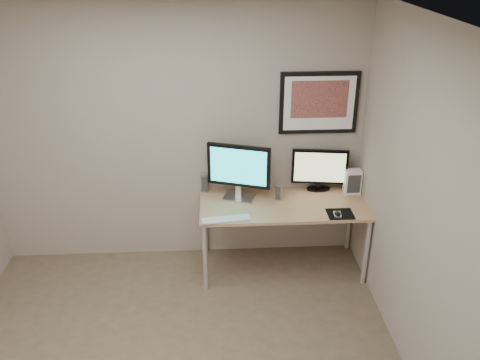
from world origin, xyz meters
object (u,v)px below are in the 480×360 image
at_px(monitor_tv, 320,169).
at_px(desk, 283,210).
at_px(speaker_right, 278,192).
at_px(speaker_left, 205,183).
at_px(framed_art, 319,103).
at_px(keyboard, 226,219).
at_px(fan_unit, 352,181).
at_px(monitor_large, 239,170).

bearing_deg(monitor_tv, desk, -136.91).
bearing_deg(speaker_right, speaker_left, 174.82).
bearing_deg(framed_art, keyboard, -146.24).
bearing_deg(fan_unit, framed_art, 159.24).
bearing_deg(framed_art, monitor_tv, -54.86).
height_order(framed_art, keyboard, framed_art).
bearing_deg(speaker_left, speaker_right, -10.26).
height_order(monitor_tv, speaker_left, monitor_tv).
xyz_separation_m(framed_art, monitor_large, (-0.77, -0.20, -0.58)).
distance_m(framed_art, speaker_left, 1.36).
relative_size(monitor_tv, speaker_right, 3.35).
xyz_separation_m(monitor_large, monitor_tv, (0.81, 0.15, -0.08)).
bearing_deg(desk, speaker_left, 158.10).
bearing_deg(keyboard, framed_art, 26.36).
distance_m(monitor_large, speaker_left, 0.43).
xyz_separation_m(desk, monitor_tv, (0.39, 0.27, 0.30)).
relative_size(framed_art, speaker_left, 3.99).
xyz_separation_m(monitor_tv, fan_unit, (0.32, -0.08, -0.11)).
relative_size(monitor_large, speaker_right, 3.61).
distance_m(monitor_large, keyboard, 0.53).
bearing_deg(speaker_right, desk, -53.97).
relative_size(desk, framed_art, 2.13).
distance_m(keyboard, fan_unit, 1.37).
xyz_separation_m(framed_art, speaker_right, (-0.39, -0.24, -0.81)).
xyz_separation_m(monitor_large, keyboard, (-0.14, -0.41, -0.30)).
bearing_deg(framed_art, monitor_large, -165.16).
bearing_deg(keyboard, monitor_tv, 22.75).
relative_size(monitor_large, speaker_left, 3.16).
height_order(speaker_left, speaker_right, speaker_left).
bearing_deg(monitor_large, speaker_right, 12.71).
height_order(desk, fan_unit, fan_unit).
distance_m(framed_art, keyboard, 1.41).
relative_size(framed_art, monitor_tv, 1.36).
bearing_deg(fan_unit, monitor_large, -176.52).
relative_size(monitor_large, fan_unit, 2.44).
bearing_deg(speaker_left, fan_unit, 2.11).
relative_size(desk, fan_unit, 6.57).
height_order(framed_art, fan_unit, framed_art).
bearing_deg(monitor_large, keyboard, -91.20).
relative_size(monitor_tv, fan_unit, 2.26).
bearing_deg(speaker_left, desk, -15.57).
bearing_deg(fan_unit, desk, -164.61).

